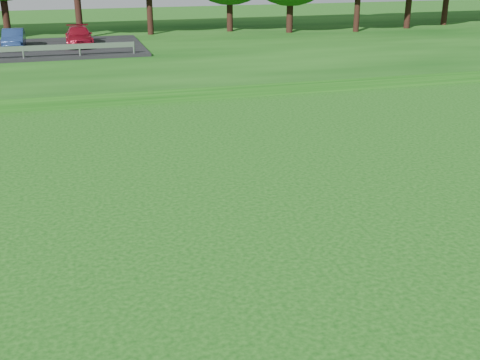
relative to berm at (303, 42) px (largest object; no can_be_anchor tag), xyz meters
name	(u,v)px	position (x,y,z in m)	size (l,w,h in m)	color
berm	(303,42)	(0.00, 0.00, 0.00)	(130.00, 30.00, 0.60)	#0C3F0C
walking_path	(401,82)	(0.00, -14.00, -0.28)	(130.00, 1.60, 0.04)	gray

